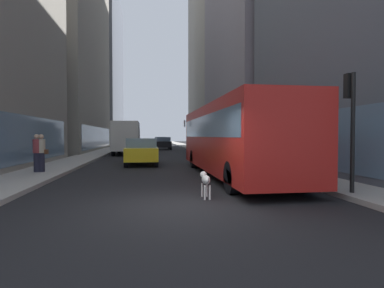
% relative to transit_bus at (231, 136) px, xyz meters
% --- Properties ---
extents(ground_plane, '(120.00, 120.00, 0.00)m').
position_rel_transit_bus_xyz_m(ground_plane, '(-2.80, 29.38, -1.78)').
color(ground_plane, black).
extents(sidewalk_left, '(2.40, 110.00, 0.15)m').
position_rel_transit_bus_xyz_m(sidewalk_left, '(-8.50, 29.38, -1.70)').
color(sidewalk_left, '#9E9991').
rests_on(sidewalk_left, ground).
extents(sidewalk_right, '(2.40, 110.00, 0.15)m').
position_rel_transit_bus_xyz_m(sidewalk_right, '(2.90, 29.38, -1.70)').
color(sidewalk_right, '#9E9991').
rests_on(sidewalk_right, ground).
extents(building_left_mid, '(10.63, 21.62, 33.99)m').
position_rel_transit_bus_xyz_m(building_left_mid, '(-14.70, 24.70, 15.21)').
color(building_left_mid, gray).
rests_on(building_left_mid, ground).
extents(building_left_far, '(11.09, 22.62, 29.41)m').
position_rel_transit_bus_xyz_m(building_left_far, '(-14.70, 49.00, 12.92)').
color(building_left_far, '#4C515B').
rests_on(building_left_far, ground).
extents(building_right_mid, '(11.87, 15.37, 22.27)m').
position_rel_transit_bus_xyz_m(building_right_mid, '(9.10, 15.60, 9.35)').
color(building_right_mid, slate).
rests_on(building_right_mid, ground).
extents(building_right_far, '(10.71, 18.73, 33.54)m').
position_rel_transit_bus_xyz_m(building_right_far, '(9.10, 33.30, 14.98)').
color(building_right_far, gray).
rests_on(building_right_far, ground).
extents(transit_bus, '(2.78, 11.53, 3.05)m').
position_rel_transit_bus_xyz_m(transit_bus, '(0.00, 0.00, 0.00)').
color(transit_bus, red).
rests_on(transit_bus, ground).
extents(car_silver_sedan, '(1.94, 4.33, 1.62)m').
position_rel_transit_bus_xyz_m(car_silver_sedan, '(-1.60, 35.71, -0.95)').
color(car_silver_sedan, '#B7BABF').
rests_on(car_silver_sedan, ground).
extents(car_yellow_taxi, '(1.88, 4.06, 1.62)m').
position_rel_transit_bus_xyz_m(car_yellow_taxi, '(-4.00, 5.73, -0.96)').
color(car_yellow_taxi, yellow).
rests_on(car_yellow_taxi, ground).
extents(car_black_suv, '(1.91, 4.23, 1.62)m').
position_rel_transit_bus_xyz_m(car_black_suv, '(-1.60, 27.24, -0.95)').
color(car_black_suv, black).
rests_on(car_black_suv, ground).
extents(box_truck, '(2.30, 7.50, 3.05)m').
position_rel_transit_bus_xyz_m(box_truck, '(-5.60, 16.94, -0.11)').
color(box_truck, silver).
rests_on(box_truck, ground).
extents(dalmatian_dog, '(0.22, 0.96, 0.72)m').
position_rel_transit_bus_xyz_m(dalmatian_dog, '(-2.03, -4.60, -1.26)').
color(dalmatian_dog, white).
rests_on(dalmatian_dog, ground).
extents(pedestrian_with_handbag, '(0.45, 0.34, 1.69)m').
position_rel_transit_bus_xyz_m(pedestrian_with_handbag, '(-8.37, 1.46, -0.76)').
color(pedestrian_with_handbag, '#1E1E2D').
rests_on(pedestrian_with_handbag, sidewalk_left).
extents(pedestrian_in_coat, '(0.34, 0.34, 1.69)m').
position_rel_transit_bus_xyz_m(pedestrian_in_coat, '(-8.54, 1.40, -0.77)').
color(pedestrian_in_coat, '#1E1E2D').
rests_on(pedestrian_in_coat, sidewalk_left).
extents(traffic_light_near, '(0.24, 0.41, 3.40)m').
position_rel_transit_bus_xyz_m(traffic_light_near, '(2.10, -5.10, 0.66)').
color(traffic_light_near, black).
rests_on(traffic_light_near, sidewalk_right).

